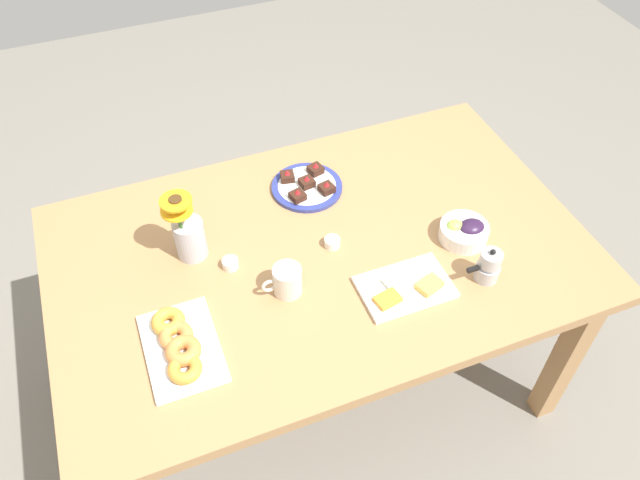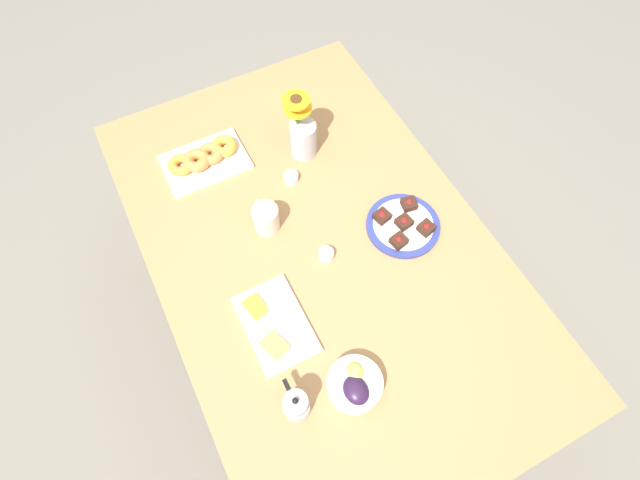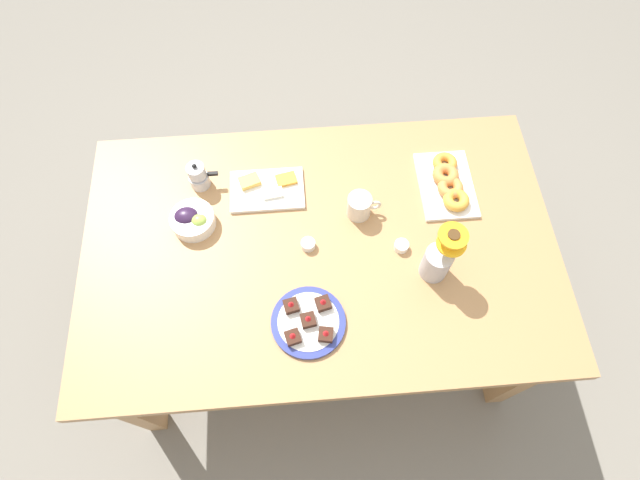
{
  "view_description": "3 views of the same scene",
  "coord_description": "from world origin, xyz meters",
  "views": [
    {
      "loc": [
        0.46,
        1.17,
        2.14
      ],
      "look_at": [
        0.0,
        0.0,
        0.78
      ],
      "focal_mm": 35.0,
      "sensor_mm": 36.0,
      "label": 1
    },
    {
      "loc": [
        -0.65,
        0.34,
        2.1
      ],
      "look_at": [
        0.0,
        0.0,
        0.78
      ],
      "focal_mm": 28.0,
      "sensor_mm": 36.0,
      "label": 2
    },
    {
      "loc": [
        -0.06,
        -0.73,
        2.25
      ],
      "look_at": [
        0.0,
        0.0,
        0.78
      ],
      "focal_mm": 28.0,
      "sensor_mm": 36.0,
      "label": 3
    }
  ],
  "objects": [
    {
      "name": "jam_cup_honey",
      "position": [
        0.27,
        -0.03,
        0.76
      ],
      "size": [
        0.05,
        0.05,
        0.03
      ],
      "color": "white",
      "rests_on": "dining_table"
    },
    {
      "name": "moka_pot",
      "position": [
        -0.41,
        0.28,
        0.79
      ],
      "size": [
        0.11,
        0.07,
        0.12
      ],
      "color": "#B7B7BC",
      "rests_on": "dining_table"
    },
    {
      "name": "dessert_plate",
      "position": [
        -0.06,
        -0.27,
        0.75
      ],
      "size": [
        0.23,
        0.23,
        0.05
      ],
      "color": "navy",
      "rests_on": "dining_table"
    },
    {
      "name": "dining_table",
      "position": [
        0.0,
        0.0,
        0.65
      ],
      "size": [
        1.6,
        1.0,
        0.74
      ],
      "color": "#A87A4C",
      "rests_on": "ground_plane"
    },
    {
      "name": "flower_vase",
      "position": [
        0.36,
        -0.12,
        0.82
      ],
      "size": [
        0.11,
        0.1,
        0.24
      ],
      "color": "#B2B2BC",
      "rests_on": "dining_table"
    },
    {
      "name": "grape_bowl",
      "position": [
        -0.43,
        0.12,
        0.77
      ],
      "size": [
        0.15,
        0.15,
        0.07
      ],
      "color": "white",
      "rests_on": "dining_table"
    },
    {
      "name": "croissant_platter",
      "position": [
        0.47,
        0.2,
        0.76
      ],
      "size": [
        0.19,
        0.28,
        0.05
      ],
      "color": "white",
      "rests_on": "dining_table"
    },
    {
      "name": "coffee_mug",
      "position": [
        0.14,
        0.12,
        0.79
      ],
      "size": [
        0.12,
        0.08,
        0.09
      ],
      "color": "beige",
      "rests_on": "dining_table"
    },
    {
      "name": "cheese_platter",
      "position": [
        -0.17,
        0.23,
        0.75
      ],
      "size": [
        0.26,
        0.17,
        0.03
      ],
      "color": "white",
      "rests_on": "dining_table"
    },
    {
      "name": "ground_plane",
      "position": [
        0.0,
        0.0,
        0.0
      ],
      "size": [
        6.0,
        6.0,
        0.0
      ],
      "primitive_type": "plane",
      "color": "slate"
    },
    {
      "name": "jam_cup_berry",
      "position": [
        -0.04,
        0.0,
        0.76
      ],
      "size": [
        0.05,
        0.05,
        0.03
      ],
      "color": "white",
      "rests_on": "dining_table"
    }
  ]
}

